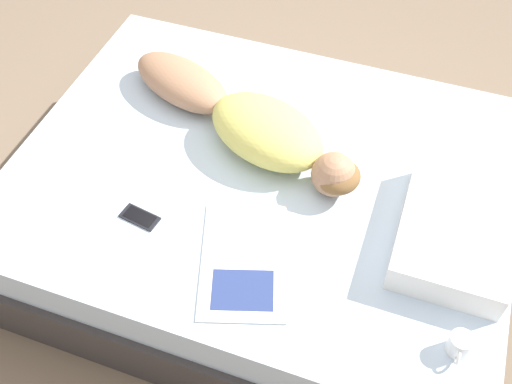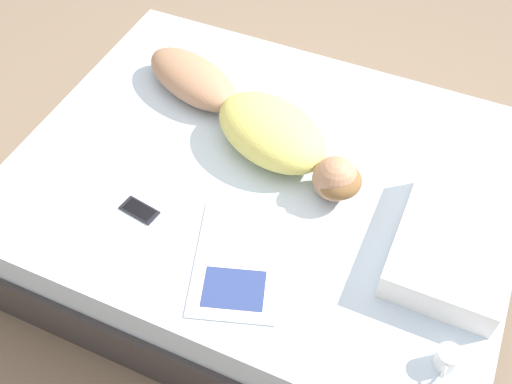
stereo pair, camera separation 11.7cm
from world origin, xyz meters
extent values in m
plane|color=#7A6651|center=(0.00, 0.00, 0.00)|extent=(12.00, 12.00, 0.00)
cube|color=#383333|center=(0.00, 0.00, 0.15)|extent=(1.73, 2.19, 0.30)
cube|color=silver|center=(0.00, 0.00, 0.40)|extent=(1.67, 2.13, 0.19)
ellipsoid|color=#A37556|center=(-0.32, -0.52, 0.58)|extent=(0.45, 0.61, 0.16)
ellipsoid|color=#D1C660|center=(-0.13, -0.03, 0.60)|extent=(0.53, 0.65, 0.21)
ellipsoid|color=brown|center=(0.02, 0.33, 0.60)|extent=(0.24, 0.24, 0.10)
sphere|color=#A37556|center=(0.01, 0.31, 0.59)|extent=(0.19, 0.19, 0.19)
cube|color=white|center=(0.34, 0.05, 0.50)|extent=(0.35, 0.39, 0.01)
cube|color=white|center=(0.59, 0.13, 0.50)|extent=(0.35, 0.39, 0.01)
cube|color=navy|center=(0.59, 0.13, 0.51)|extent=(0.23, 0.27, 0.00)
cylinder|color=white|center=(0.56, 0.90, 0.54)|extent=(0.08, 0.08, 0.09)
cylinder|color=black|center=(0.56, 0.90, 0.58)|extent=(0.07, 0.07, 0.01)
torus|color=white|center=(0.61, 0.90, 0.54)|extent=(0.06, 0.01, 0.06)
cube|color=black|center=(0.42, -0.38, 0.50)|extent=(0.10, 0.17, 0.01)
cube|color=black|center=(0.42, -0.38, 0.51)|extent=(0.08, 0.14, 0.00)
cube|color=white|center=(0.11, 0.82, 0.56)|extent=(0.60, 0.41, 0.13)
camera|label=1|loc=(1.63, 0.55, 2.43)|focal=42.00mm
camera|label=2|loc=(1.58, 0.66, 2.43)|focal=42.00mm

